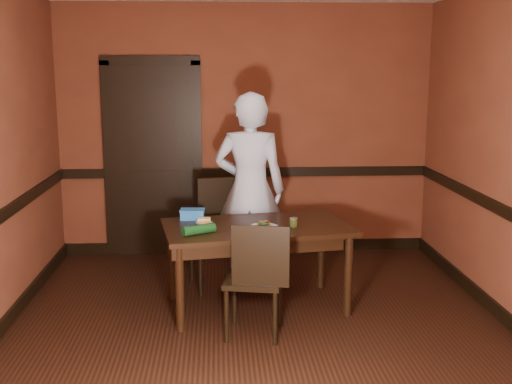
{
  "coord_description": "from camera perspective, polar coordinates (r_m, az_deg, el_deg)",
  "views": [
    {
      "loc": [
        -0.3,
        -4.68,
        2.04
      ],
      "look_at": [
        0.0,
        0.35,
        1.05
      ],
      "focal_mm": 45.0,
      "sensor_mm": 36.0,
      "label": 1
    }
  ],
  "objects": [
    {
      "name": "baseboard_right",
      "position": [
        5.58,
        21.42,
        -10.49
      ],
      "size": [
        0.03,
        4.5,
        0.12
      ],
      "primitive_type": "cube",
      "color": "black",
      "rests_on": "ground"
    },
    {
      "name": "dado_back",
      "position": [
        7.02,
        -0.93,
        1.77
      ],
      "size": [
        4.0,
        0.03,
        0.1
      ],
      "primitive_type": "cube",
      "color": "black",
      "rests_on": "ground"
    },
    {
      "name": "person",
      "position": [
        5.98,
        -0.55,
        0.2
      ],
      "size": [
        0.71,
        0.51,
        1.82
      ],
      "primitive_type": "imported",
      "rotation": [
        0.0,
        0.0,
        3.02
      ],
      "color": "silver",
      "rests_on": "floor"
    },
    {
      "name": "sauce_jar",
      "position": [
        5.35,
        3.35,
        -2.7
      ],
      "size": [
        0.07,
        0.07,
        0.08
      ],
      "rotation": [
        0.0,
        0.0,
        0.19
      ],
      "color": "#5B9942",
      "rests_on": "dining_table"
    },
    {
      "name": "wall_back",
      "position": [
        6.97,
        -0.95,
        5.44
      ],
      "size": [
        4.0,
        0.02,
        2.7
      ],
      "primitive_type": "cube",
      "color": "brown",
      "rests_on": "ground"
    },
    {
      "name": "dining_table",
      "position": [
        5.5,
        0.07,
        -6.64
      ],
      "size": [
        1.67,
        1.11,
        0.73
      ],
      "primitive_type": "cube",
      "rotation": [
        0.0,
        0.0,
        0.16
      ],
      "color": "black",
      "rests_on": "floor"
    },
    {
      "name": "floor",
      "position": [
        5.12,
        0.24,
        -12.38
      ],
      "size": [
        4.0,
        4.5,
        0.01
      ],
      "primitive_type": "cube",
      "color": "black",
      "rests_on": "ground"
    },
    {
      "name": "chair_near",
      "position": [
        4.94,
        -0.18,
        -7.62
      ],
      "size": [
        0.5,
        0.5,
        0.91
      ],
      "primitive_type": null,
      "rotation": [
        0.0,
        0.0,
        2.95
      ],
      "color": "black",
      "rests_on": "floor"
    },
    {
      "name": "food_tub",
      "position": [
        5.63,
        -5.67,
        -1.98
      ],
      "size": [
        0.22,
        0.16,
        0.09
      ],
      "rotation": [
        0.0,
        0.0,
        -0.06
      ],
      "color": "blue",
      "rests_on": "dining_table"
    },
    {
      "name": "sandwich_plate",
      "position": [
        5.31,
        0.69,
        -3.03
      ],
      "size": [
        0.23,
        0.23,
        0.06
      ],
      "rotation": [
        0.0,
        0.0,
        0.36
      ],
      "color": "silver",
      "rests_on": "dining_table"
    },
    {
      "name": "baseboard_back",
      "position": [
        7.2,
        -0.91,
        -4.84
      ],
      "size": [
        4.0,
        0.03,
        0.12
      ],
      "primitive_type": "cube",
      "color": "black",
      "rests_on": "ground"
    },
    {
      "name": "wrapped_veg",
      "position": [
        5.13,
        -5.12,
        -3.34
      ],
      "size": [
        0.28,
        0.2,
        0.08
      ],
      "primitive_type": "cylinder",
      "rotation": [
        0.0,
        1.57,
        0.5
      ],
      "color": "#103915",
      "rests_on": "dining_table"
    },
    {
      "name": "cheese_saucer",
      "position": [
        5.48,
        -4.63,
        -2.6
      ],
      "size": [
        0.14,
        0.14,
        0.05
      ],
      "rotation": [
        0.0,
        0.0,
        -0.27
      ],
      "color": "silver",
      "rests_on": "dining_table"
    },
    {
      "name": "door",
      "position": [
        7.0,
        -9.14,
        3.19
      ],
      "size": [
        1.05,
        0.07,
        2.2
      ],
      "color": "black",
      "rests_on": "ground"
    },
    {
      "name": "chair_far",
      "position": [
        5.97,
        -3.48,
        -3.83
      ],
      "size": [
        0.57,
        0.57,
        1.01
      ],
      "primitive_type": null,
      "rotation": [
        0.0,
        0.0,
        0.24
      ],
      "color": "black",
      "rests_on": "floor"
    },
    {
      "name": "wall_front",
      "position": [
        2.55,
        3.54,
        -4.67
      ],
      "size": [
        4.0,
        0.02,
        2.7
      ],
      "primitive_type": "cube",
      "color": "brown",
      "rests_on": "ground"
    }
  ]
}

